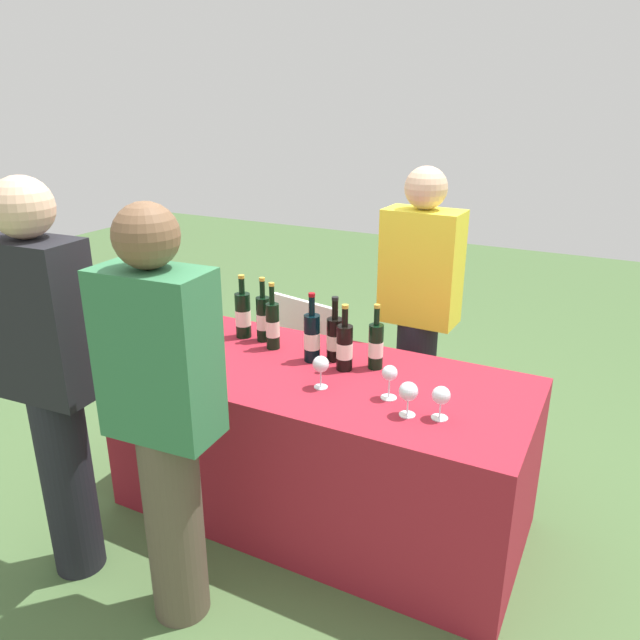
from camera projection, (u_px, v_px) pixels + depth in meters
ground_plane at (320, 511)px, 2.98m from camera, size 12.00×12.00×0.00m
tasting_table at (320, 445)px, 2.85m from camera, size 1.87×0.83×0.74m
wine_bottle_0 at (243, 315)px, 3.09m from camera, size 0.08×0.08×0.33m
wine_bottle_1 at (263, 318)px, 3.04m from camera, size 0.07×0.07×0.33m
wine_bottle_2 at (273, 325)px, 2.95m from camera, size 0.07×0.07×0.33m
wine_bottle_3 at (312, 337)px, 2.81m from camera, size 0.08×0.08×0.33m
wine_bottle_4 at (335, 338)px, 2.82m from camera, size 0.08×0.08×0.31m
wine_bottle_5 at (345, 347)px, 2.72m from camera, size 0.07×0.07×0.31m
wine_bottle_6 at (376, 346)px, 2.73m from camera, size 0.07×0.07×0.30m
wine_glass_0 at (185, 333)px, 2.90m from camera, size 0.07×0.07×0.14m
wine_glass_1 at (321, 365)px, 2.55m from camera, size 0.07×0.07×0.14m
wine_glass_2 at (390, 375)px, 2.46m from camera, size 0.07×0.07×0.14m
wine_glass_3 at (408, 392)px, 2.32m from camera, size 0.08×0.08×0.14m
wine_glass_4 at (441, 397)px, 2.30m from camera, size 0.07×0.07×0.13m
server_pouring at (419, 308)px, 3.20m from camera, size 0.40×0.23×1.58m
guest_0 at (50, 373)px, 2.33m from camera, size 0.38×0.23×1.65m
guest_1 at (164, 413)px, 2.12m from camera, size 0.40×0.24×1.60m
menu_board at (304, 354)px, 3.87m from camera, size 0.51×0.14×0.72m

